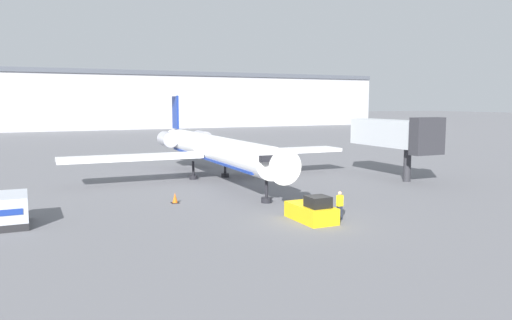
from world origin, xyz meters
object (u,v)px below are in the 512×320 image
at_px(luggage_cart, 12,210).
at_px(worker_near_tug, 340,205).
at_px(airplane_main, 211,148).
at_px(jet_bridge, 395,134).
at_px(traffic_cone_left, 175,198).
at_px(pushback_tug, 311,211).

height_order(luggage_cart, worker_near_tug, luggage_cart).
xyz_separation_m(airplane_main, jet_bridge, (16.44, -7.43, 1.39)).
relative_size(airplane_main, traffic_cone_left, 37.71).
relative_size(airplane_main, luggage_cart, 8.03).
distance_m(pushback_tug, worker_near_tug, 1.92).
distance_m(pushback_tug, traffic_cone_left, 11.17).
bearing_deg(worker_near_tug, airplane_main, 95.01).
bearing_deg(airplane_main, worker_near_tug, -84.99).
bearing_deg(airplane_main, pushback_tug, -90.32).
bearing_deg(jet_bridge, worker_near_tug, -140.50).
bearing_deg(pushback_tug, traffic_cone_left, 124.96).
distance_m(traffic_cone_left, jet_bridge, 23.43).
bearing_deg(pushback_tug, jet_bridge, 35.14).
bearing_deg(worker_near_tug, traffic_cone_left, 130.44).
bearing_deg(traffic_cone_left, pushback_tug, -55.04).
xyz_separation_m(pushback_tug, luggage_cart, (-17.38, 6.71, 0.35)).
distance_m(airplane_main, worker_near_tug, 19.75).
distance_m(pushback_tug, luggage_cart, 18.63).
height_order(worker_near_tug, traffic_cone_left, worker_near_tug).
bearing_deg(airplane_main, traffic_cone_left, -123.25).
relative_size(luggage_cart, traffic_cone_left, 4.70).
xyz_separation_m(traffic_cone_left, jet_bridge, (22.94, 2.49, 4.06)).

